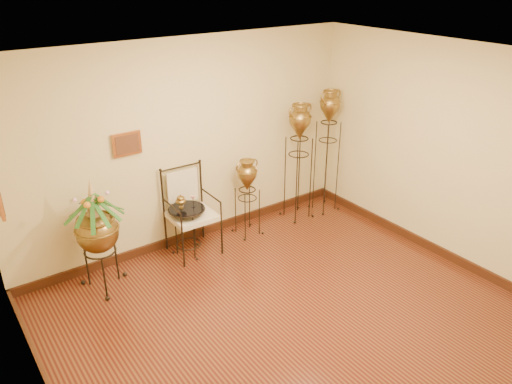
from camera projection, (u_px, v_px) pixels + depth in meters
ground at (307, 332)px, 5.35m from camera, size 5.00×5.00×0.00m
room_shell at (314, 185)px, 4.62m from camera, size 5.02×5.02×2.81m
amphora_tall at (327, 150)px, 7.61m from camera, size 0.49×0.49×1.94m
amphora_mid at (298, 161)px, 7.41m from camera, size 0.42×0.42×1.81m
amphora_short at (247, 197)px, 7.07m from camera, size 0.41×0.41×1.16m
planter_urn at (97, 228)px, 5.76m from camera, size 0.87×0.87×1.46m
armchair at (192, 213)px, 6.60m from camera, size 0.67×0.63×1.18m
side_table at (188, 230)px, 6.65m from camera, size 0.62×0.62×0.87m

